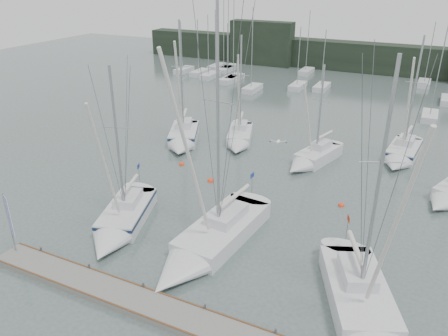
# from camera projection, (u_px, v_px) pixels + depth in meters

# --- Properties ---
(ground) EXTENTS (160.00, 160.00, 0.00)m
(ground) POSITION_uv_depth(u_px,v_px,m) (208.00, 263.00, 27.69)
(ground) COLOR #485854
(ground) RESTS_ON ground
(dock) EXTENTS (24.00, 2.00, 0.40)m
(dock) POSITION_uv_depth(u_px,v_px,m) (164.00, 311.00, 23.52)
(dock) COLOR slate
(dock) RESTS_ON ground
(far_treeline) EXTENTS (90.00, 4.00, 5.00)m
(far_treeline) POSITION_uv_depth(u_px,v_px,m) (371.00, 58.00, 77.32)
(far_treeline) COLOR black
(far_treeline) RESTS_ON ground
(far_building_left) EXTENTS (12.00, 3.00, 8.00)m
(far_building_left) POSITION_uv_depth(u_px,v_px,m) (262.00, 43.00, 82.99)
(far_building_left) COLOR black
(far_building_left) RESTS_ON ground
(mast_forest) EXTENTS (60.83, 22.75, 14.45)m
(mast_forest) POSITION_uv_depth(u_px,v_px,m) (358.00, 88.00, 65.96)
(mast_forest) COLOR silver
(mast_forest) RESTS_ON ground
(sailboat_near_left) EXTENTS (5.35, 9.12, 12.47)m
(sailboat_near_left) POSITION_uv_depth(u_px,v_px,m) (119.00, 224.00, 30.79)
(sailboat_near_left) COLOR silver
(sailboat_near_left) RESTS_ON ground
(sailboat_near_center) EXTENTS (4.33, 11.90, 16.77)m
(sailboat_near_center) POSITION_uv_depth(u_px,v_px,m) (203.00, 248.00, 28.17)
(sailboat_near_center) COLOR silver
(sailboat_near_center) RESTS_ON ground
(sailboat_near_right) EXTENTS (6.80, 10.42, 14.87)m
(sailboat_near_right) POSITION_uv_depth(u_px,v_px,m) (367.00, 321.00, 22.37)
(sailboat_near_right) COLOR silver
(sailboat_near_right) RESTS_ON ground
(sailboat_mid_a) EXTENTS (5.79, 8.39, 13.44)m
(sailboat_mid_a) POSITION_uv_depth(u_px,v_px,m) (183.00, 139.00, 45.87)
(sailboat_mid_a) COLOR silver
(sailboat_mid_a) RESTS_ON ground
(sailboat_mid_b) EXTENTS (4.69, 7.95, 11.85)m
(sailboat_mid_b) POSITION_uv_depth(u_px,v_px,m) (239.00, 140.00, 46.02)
(sailboat_mid_b) COLOR silver
(sailboat_mid_b) RESTS_ON ground
(sailboat_mid_c) EXTENTS (4.25, 7.78, 10.04)m
(sailboat_mid_c) POSITION_uv_depth(u_px,v_px,m) (310.00, 160.00, 41.25)
(sailboat_mid_c) COLOR silver
(sailboat_mid_c) RESTS_ON ground
(sailboat_mid_d) EXTENTS (3.30, 7.88, 12.53)m
(sailboat_mid_d) POSITION_uv_depth(u_px,v_px,m) (401.00, 155.00, 42.04)
(sailboat_mid_d) COLOR silver
(sailboat_mid_d) RESTS_ON ground
(buoy_a) EXTENTS (0.57, 0.57, 0.57)m
(buoy_a) POSITION_uv_depth(u_px,v_px,m) (211.00, 181.00, 38.30)
(buoy_a) COLOR #F23915
(buoy_a) RESTS_ON ground
(buoy_b) EXTENTS (0.51, 0.51, 0.51)m
(buoy_b) POSITION_uv_depth(u_px,v_px,m) (341.00, 206.00, 34.36)
(buoy_b) COLOR #F23915
(buoy_b) RESTS_ON ground
(buoy_c) EXTENTS (0.52, 0.52, 0.52)m
(buoy_c) POSITION_uv_depth(u_px,v_px,m) (182.00, 165.00, 41.52)
(buoy_c) COLOR #F23915
(buoy_c) RESTS_ON ground
(dock_banner) EXTENTS (0.61, 0.28, 4.22)m
(dock_banner) POSITION_uv_depth(u_px,v_px,m) (9.00, 219.00, 27.02)
(dock_banner) COLOR #94979B
(dock_banner) RESTS_ON dock
(seagull) EXTENTS (0.95, 0.46, 0.19)m
(seagull) POSITION_uv_depth(u_px,v_px,m) (278.00, 141.00, 25.44)
(seagull) COLOR white
(seagull) RESTS_ON ground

